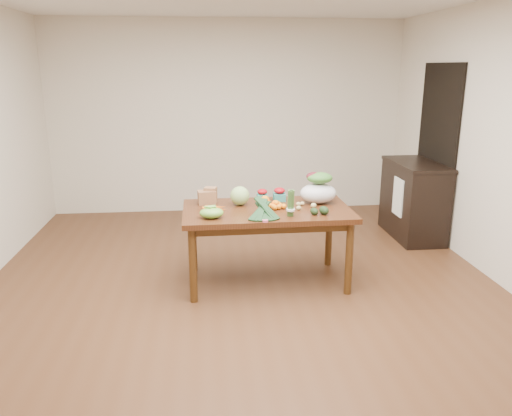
{
  "coord_description": "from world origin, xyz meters",
  "views": [
    {
      "loc": [
        -0.32,
        -4.18,
        2.05
      ],
      "look_at": [
        0.11,
        0.0,
        0.86
      ],
      "focal_mm": 35.0,
      "sensor_mm": 36.0,
      "label": 1
    }
  ],
  "objects": [
    {
      "name": "floor",
      "position": [
        0.0,
        0.0,
        0.0
      ],
      "size": [
        6.0,
        6.0,
        0.0
      ],
      "primitive_type": "plane",
      "color": "#50301B",
      "rests_on": "ground"
    },
    {
      "name": "room_walls",
      "position": [
        0.0,
        0.0,
        1.35
      ],
      "size": [
        5.02,
        6.02,
        2.7
      ],
      "color": "beige",
      "rests_on": "floor"
    },
    {
      "name": "dining_table",
      "position": [
        0.25,
        0.35,
        0.38
      ],
      "size": [
        1.6,
        0.91,
        0.75
      ],
      "primitive_type": "cube",
      "rotation": [
        0.0,
        0.0,
        0.01
      ],
      "color": "#472410",
      "rests_on": "floor"
    },
    {
      "name": "doorway_dark",
      "position": [
        2.48,
        1.6,
        1.05
      ],
      "size": [
        0.02,
        1.0,
        2.1
      ],
      "primitive_type": "cube",
      "color": "black",
      "rests_on": "floor"
    },
    {
      "name": "cabinet",
      "position": [
        2.22,
        1.54,
        0.47
      ],
      "size": [
        0.52,
        1.02,
        0.94
      ],
      "primitive_type": "cube",
      "color": "black",
      "rests_on": "floor"
    },
    {
      "name": "dish_towel",
      "position": [
        1.96,
        1.4,
        0.55
      ],
      "size": [
        0.02,
        0.28,
        0.45
      ],
      "primitive_type": "cube",
      "color": "white",
      "rests_on": "cabinet"
    },
    {
      "name": "paper_bag",
      "position": [
        -0.32,
        0.59,
        0.83
      ],
      "size": [
        0.23,
        0.19,
        0.16
      ],
      "primitive_type": null,
      "rotation": [
        0.0,
        0.0,
        0.01
      ],
      "color": "olive",
      "rests_on": "dining_table"
    },
    {
      "name": "cabbage",
      "position": [
        -0.0,
        0.51,
        0.84
      ],
      "size": [
        0.19,
        0.19,
        0.19
      ],
      "primitive_type": "sphere",
      "color": "#ABCA75",
      "rests_on": "dining_table"
    },
    {
      "name": "strawberry_basket_a",
      "position": [
        0.24,
        0.65,
        0.8
      ],
      "size": [
        0.11,
        0.11,
        0.1
      ],
      "primitive_type": null,
      "rotation": [
        0.0,
        0.0,
        0.01
      ],
      "color": "#B20B1A",
      "rests_on": "dining_table"
    },
    {
      "name": "strawberry_basket_b",
      "position": [
        0.41,
        0.63,
        0.8
      ],
      "size": [
        0.12,
        0.12,
        0.11
      ],
      "primitive_type": null,
      "rotation": [
        0.0,
        0.0,
        0.01
      ],
      "color": "#AD0B1B",
      "rests_on": "dining_table"
    },
    {
      "name": "orange_a",
      "position": [
        0.24,
        0.42,
        0.8
      ],
      "size": [
        0.09,
        0.09,
        0.09
      ],
      "primitive_type": "sphere",
      "color": "orange",
      "rests_on": "dining_table"
    },
    {
      "name": "orange_b",
      "position": [
        0.25,
        0.53,
        0.79
      ],
      "size": [
        0.08,
        0.08,
        0.08
      ],
      "primitive_type": "sphere",
      "color": "#FFA60F",
      "rests_on": "dining_table"
    },
    {
      "name": "orange_c",
      "position": [
        0.33,
        0.39,
        0.79
      ],
      "size": [
        0.07,
        0.07,
        0.07
      ],
      "primitive_type": "sphere",
      "color": "#FF620F",
      "rests_on": "dining_table"
    },
    {
      "name": "mandarin_cluster",
      "position": [
        0.34,
        0.35,
        0.79
      ],
      "size": [
        0.18,
        0.18,
        0.08
      ],
      "primitive_type": null,
      "rotation": [
        0.0,
        0.0,
        0.01
      ],
      "color": "#FF9D0F",
      "rests_on": "dining_table"
    },
    {
      "name": "carrots",
      "position": [
        -0.25,
        0.36,
        0.76
      ],
      "size": [
        0.22,
        0.19,
        0.03
      ],
      "primitive_type": null,
      "rotation": [
        0.0,
        0.0,
        0.01
      ],
      "color": "#F25A14",
      "rests_on": "dining_table"
    },
    {
      "name": "snap_pea_bag",
      "position": [
        -0.28,
        0.1,
        0.8
      ],
      "size": [
        0.22,
        0.16,
        0.1
      ],
      "primitive_type": "ellipsoid",
      "color": "#6EAA39",
      "rests_on": "dining_table"
    },
    {
      "name": "kale_bunch",
      "position": [
        0.18,
        0.04,
        0.83
      ],
      "size": [
        0.33,
        0.4,
        0.16
      ],
      "primitive_type": null,
      "rotation": [
        0.0,
        0.0,
        0.01
      ],
      "color": "black",
      "rests_on": "dining_table"
    },
    {
      "name": "asparagus_bundle",
      "position": [
        0.43,
        0.08,
        0.88
      ],
      "size": [
        0.08,
        0.12,
        0.26
      ],
      "primitive_type": null,
      "rotation": [
        0.15,
        0.0,
        0.01
      ],
      "color": "#4D7D39",
      "rests_on": "dining_table"
    },
    {
      "name": "potato_a",
      "position": [
        0.47,
        0.34,
        0.77
      ],
      "size": [
        0.05,
        0.05,
        0.04
      ],
      "primitive_type": "ellipsoid",
      "color": "tan",
      "rests_on": "dining_table"
    },
    {
      "name": "potato_b",
      "position": [
        0.54,
        0.27,
        0.77
      ],
      "size": [
        0.05,
        0.04,
        0.04
      ],
      "primitive_type": "ellipsoid",
      "color": "#C8BC73",
      "rests_on": "dining_table"
    },
    {
      "name": "potato_c",
      "position": [
        0.6,
        0.43,
        0.77
      ],
      "size": [
        0.04,
        0.04,
        0.04
      ],
      "primitive_type": "ellipsoid",
      "color": "tan",
      "rests_on": "dining_table"
    },
    {
      "name": "potato_d",
      "position": [
        0.56,
        0.41,
        0.77
      ],
      "size": [
        0.05,
        0.04,
        0.04
      ],
      "primitive_type": "ellipsoid",
      "color": "tan",
      "rests_on": "dining_table"
    },
    {
      "name": "potato_e",
      "position": [
        0.69,
        0.34,
        0.77
      ],
      "size": [
        0.05,
        0.05,
        0.05
      ],
      "primitive_type": "ellipsoid",
      "color": "#D5C77A",
      "rests_on": "dining_table"
    },
    {
      "name": "avocado_a",
      "position": [
        0.65,
        0.11,
        0.78
      ],
      "size": [
        0.09,
        0.11,
        0.07
      ],
      "primitive_type": "ellipsoid",
      "rotation": [
        0.0,
        0.0,
        0.3
      ],
      "color": "black",
      "rests_on": "dining_table"
    },
    {
      "name": "avocado_b",
      "position": [
        0.74,
        0.11,
        0.79
      ],
      "size": [
        0.11,
        0.13,
        0.08
      ],
      "primitive_type": "ellipsoid",
      "rotation": [
        0.0,
        0.0,
        0.3
      ],
      "color": "black",
      "rests_on": "dining_table"
    },
    {
      "name": "salad_bag",
      "position": [
        0.77,
        0.51,
        0.89
      ],
      "size": [
        0.36,
        0.28,
        0.28
      ],
      "primitive_type": null,
      "rotation": [
        0.0,
        0.0,
        0.01
      ],
      "color": "silver",
      "rests_on": "dining_table"
    }
  ]
}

